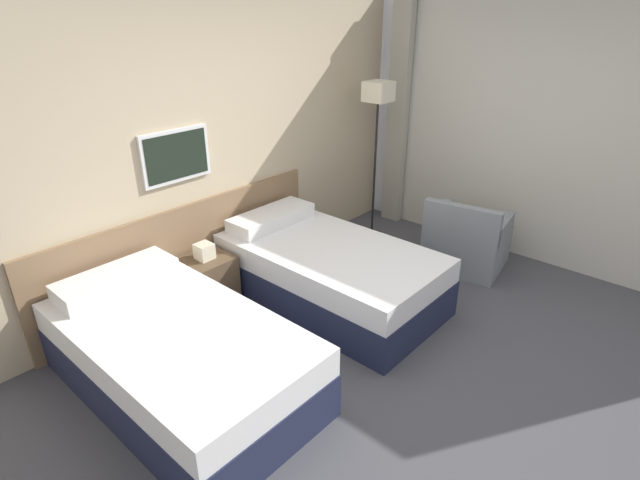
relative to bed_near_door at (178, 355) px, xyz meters
The scene contains 8 objects.
ground_plane 1.70m from the bed_near_door, 36.13° to the right, with size 16.00×16.00×0.00m, color #47474C.
wall_headboard 1.96m from the bed_near_door, 38.44° to the left, with size 10.00×0.10×2.70m.
wall_window 4.03m from the bed_near_door, 16.86° to the right, with size 0.21×4.50×2.70m.
bed_near_door is the anchor object (origin of this frame).
bed_near_window 1.60m from the bed_near_door, ahead, with size 1.10×1.98×0.68m.
nightstand 1.09m from the bed_near_door, 42.80° to the left, with size 0.43×0.39×0.61m.
floor_lamp 3.30m from the bed_near_door, 10.20° to the left, with size 0.26×0.26×1.77m.
armchair 3.10m from the bed_near_door, 11.76° to the right, with size 0.82×0.85×0.76m.
Camera 1 is at (-2.78, -1.60, 2.49)m, focal length 28.00 mm.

